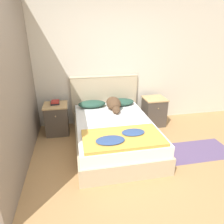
{
  "coord_description": "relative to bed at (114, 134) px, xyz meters",
  "views": [
    {
      "loc": [
        -0.62,
        -2.08,
        1.97
      ],
      "look_at": [
        0.03,
        1.23,
        0.57
      ],
      "focal_mm": 32.0,
      "sensor_mm": 36.0,
      "label": 1
    }
  ],
  "objects": [
    {
      "name": "nightstand_left",
      "position": [
        -1.03,
        0.69,
        0.08
      ],
      "size": [
        0.46,
        0.46,
        0.62
      ],
      "color": "#4C4238",
      "rests_on": "ground_plane"
    },
    {
      "name": "wall_back",
      "position": [
        -0.03,
        1.1,
        1.04
      ],
      "size": [
        9.0,
        0.06,
        2.55
      ],
      "color": "beige",
      "rests_on": "ground_plane"
    },
    {
      "name": "pillow_right",
      "position": [
        0.31,
        0.79,
        0.31
      ],
      "size": [
        0.57,
        0.33,
        0.13
      ],
      "color": "#284C3D",
      "rests_on": "bed"
    },
    {
      "name": "bed",
      "position": [
        0.0,
        0.0,
        0.0
      ],
      "size": [
        1.37,
        2.0,
        0.47
      ],
      "color": "#C6B28E",
      "rests_on": "ground_plane"
    },
    {
      "name": "nightstand_right",
      "position": [
        1.03,
        0.69,
        0.08
      ],
      "size": [
        0.46,
        0.46,
        0.62
      ],
      "color": "#4C4238",
      "rests_on": "ground_plane"
    },
    {
      "name": "wall_side_left",
      "position": [
        -1.46,
        0.02,
        1.04
      ],
      "size": [
        0.06,
        3.1,
        2.55
      ],
      "color": "gray",
      "rests_on": "ground_plane"
    },
    {
      "name": "rug",
      "position": [
        1.36,
        -0.48,
        -0.23
      ],
      "size": [
        1.23,
        0.64,
        0.0
      ],
      "color": "#604C75",
      "rests_on": "ground_plane"
    },
    {
      "name": "headboard",
      "position": [
        0.0,
        1.02,
        0.33
      ],
      "size": [
        1.45,
        0.06,
        1.08
      ],
      "color": "#C6B28E",
      "rests_on": "ground_plane"
    },
    {
      "name": "book_stack",
      "position": [
        -1.04,
        0.73,
        0.41
      ],
      "size": [
        0.18,
        0.2,
        0.06
      ],
      "color": "#232328",
      "rests_on": "nightstand_left"
    },
    {
      "name": "pillow_left",
      "position": [
        -0.31,
        0.79,
        0.31
      ],
      "size": [
        0.57,
        0.33,
        0.13
      ],
      "color": "#284C3D",
      "rests_on": "bed"
    },
    {
      "name": "quilt",
      "position": [
        -0.01,
        -0.62,
        0.27
      ],
      "size": [
        1.18,
        0.66,
        0.08
      ],
      "color": "gold",
      "rests_on": "bed"
    },
    {
      "name": "dog",
      "position": [
        0.11,
        0.58,
        0.35
      ],
      "size": [
        0.29,
        0.67,
        0.24
      ],
      "color": "brown",
      "rests_on": "bed"
    },
    {
      "name": "ground_plane",
      "position": [
        -0.03,
        -1.03,
        -0.23
      ],
      "size": [
        16.0,
        16.0,
        0.0
      ],
      "primitive_type": "plane",
      "color": "tan"
    }
  ]
}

